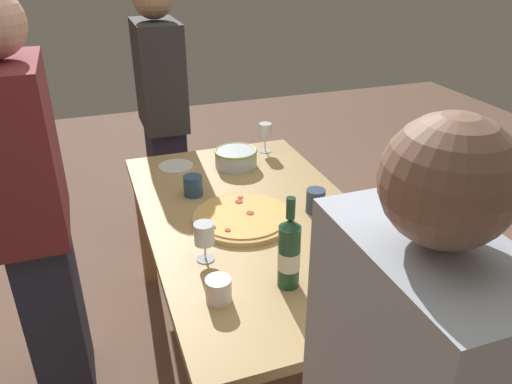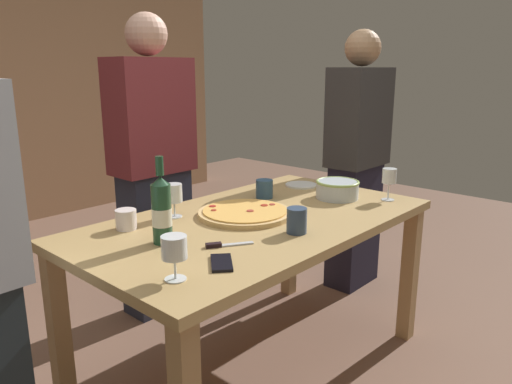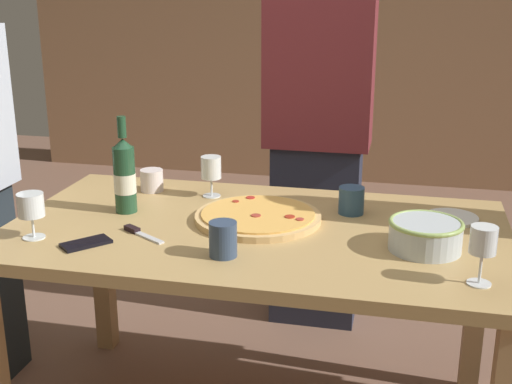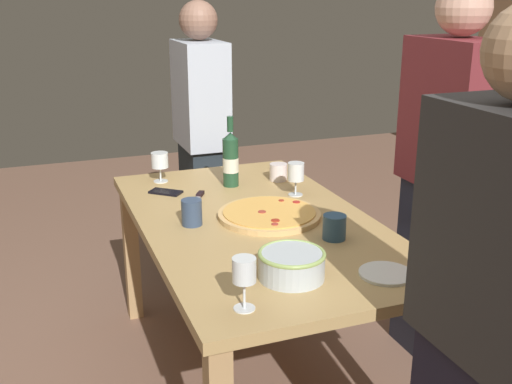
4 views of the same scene
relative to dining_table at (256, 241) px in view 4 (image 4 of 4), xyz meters
The scene contains 17 objects.
ground_plane 0.66m from the dining_table, ahead, with size 8.00×8.00×0.00m, color brown.
dining_table is the anchor object (origin of this frame).
pizza 0.12m from the dining_table, 96.72° to the left, with size 0.42×0.42×0.03m.
serving_bowl 0.55m from the dining_table, ahead, with size 0.22×0.22×0.09m.
wine_bottle 0.52m from the dining_table, behind, with size 0.07×0.07×0.33m.
wine_glass_near_pizza 0.75m from the dining_table, 23.33° to the right, with size 0.07×0.07×0.16m.
wine_glass_by_bottle 0.72m from the dining_table, 159.10° to the right, with size 0.08×0.08×0.14m.
wine_glass_far_left 0.41m from the dining_table, 129.80° to the left, with size 0.07×0.07×0.15m.
cup_amber 0.57m from the dining_table, 148.04° to the left, with size 0.08×0.08×0.08m, color silver.
cup_ceramic 0.38m from the dining_table, 35.19° to the left, with size 0.09×0.09×0.09m, color #2D4F71.
cup_spare 0.29m from the dining_table, 98.69° to the right, with size 0.08×0.08×0.10m, color #314360.
side_plate 0.66m from the dining_table, 19.41° to the left, with size 0.18×0.18×0.01m, color white.
cell_phone 0.54m from the dining_table, 150.39° to the right, with size 0.07×0.14×0.01m, color black.
pizza_knife 0.39m from the dining_table, 156.94° to the right, with size 0.16×0.11×0.02m.
person_host 1.19m from the dining_table, behind, with size 0.41×0.24×1.58m.
person_guest_left 1.17m from the dining_table, ahead, with size 0.41×0.24×1.61m.
person_guest_right 0.87m from the dining_table, 84.66° to the left, with size 0.45×0.24×1.67m.
Camera 4 is at (2.15, -0.81, 1.63)m, focal length 43.08 mm.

